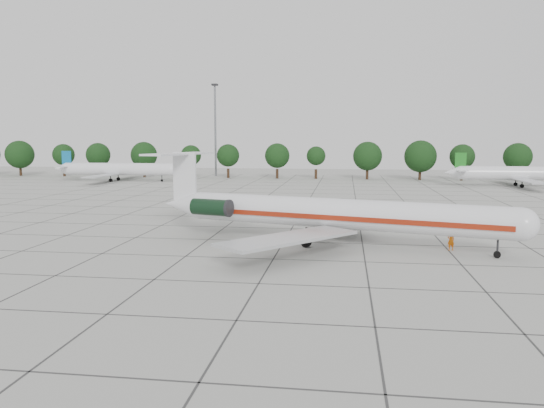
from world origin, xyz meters
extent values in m
plane|color=#A8A8A1|center=(0.00, 0.00, 0.00)|extent=(260.00, 260.00, 0.00)
cube|color=#383838|center=(0.00, 15.00, 0.01)|extent=(170.00, 170.00, 0.02)
cylinder|color=silver|center=(5.75, -0.95, 3.16)|extent=(32.14, 11.68, 2.98)
sphere|color=silver|center=(21.41, -5.35, 3.16)|extent=(2.98, 2.98, 2.98)
cone|color=silver|center=(-12.10, 4.07, 3.16)|extent=(5.16, 4.10, 2.98)
cube|color=maroon|center=(6.15, 0.51, 2.94)|extent=(30.48, 8.62, 0.50)
cube|color=maroon|center=(5.34, -2.40, 2.94)|extent=(30.48, 8.62, 0.50)
cube|color=#B7BABC|center=(5.77, 7.50, 1.94)|extent=(6.29, 14.06, 0.27)
cube|color=#B7BABC|center=(1.37, -8.17, 1.94)|extent=(12.00, 12.99, 0.27)
cube|color=black|center=(-6.32, 4.56, 3.44)|extent=(2.23, 1.67, 0.23)
cylinder|color=black|center=(-6.15, 5.17, 3.44)|extent=(4.64, 2.83, 1.72)
cube|color=black|center=(-7.42, 0.64, 3.44)|extent=(2.23, 1.67, 0.23)
cylinder|color=black|center=(-7.60, 0.04, 3.44)|extent=(4.64, 2.83, 1.72)
cube|color=silver|center=(-11.66, 3.95, 6.33)|extent=(2.85, 1.03, 5.42)
cube|color=silver|center=(-12.27, 4.12, 8.86)|extent=(5.55, 11.18, 0.20)
cylinder|color=black|center=(19.67, -4.86, 0.86)|extent=(0.22, 0.22, 1.72)
cylinder|color=black|center=(19.67, -4.86, 0.32)|extent=(0.68, 0.41, 0.63)
cylinder|color=black|center=(3.77, 2.05, 1.18)|extent=(0.27, 0.27, 1.63)
cylinder|color=black|center=(3.77, 2.05, 0.45)|extent=(1.02, 0.77, 0.90)
cylinder|color=black|center=(2.50, -2.47, 1.18)|extent=(0.27, 0.27, 1.63)
cylinder|color=black|center=(2.50, -2.47, 0.45)|extent=(1.02, 0.77, 0.90)
imported|color=orange|center=(16.21, -2.06, 0.98)|extent=(0.84, 0.71, 1.97)
cylinder|color=silver|center=(-49.54, 70.95, 3.00)|extent=(27.20, 3.00, 3.00)
cube|color=#B7BABC|center=(-50.54, 70.95, 1.80)|extent=(3.50, 27.20, 0.25)
cube|color=#0B5F95|center=(-62.98, 70.95, 5.60)|extent=(2.40, 0.25, 3.60)
cylinder|color=black|center=(-50.54, 73.15, 0.40)|extent=(0.80, 0.45, 0.80)
cylinder|color=black|center=(-50.54, 68.75, 0.40)|extent=(0.80, 0.45, 0.80)
cylinder|color=silver|center=(44.72, 68.28, 3.00)|extent=(27.20, 3.00, 3.00)
cube|color=#B7BABC|center=(43.72, 68.28, 1.80)|extent=(3.50, 27.20, 0.25)
cube|color=#186D1A|center=(31.28, 68.28, 5.60)|extent=(2.40, 0.25, 3.60)
cylinder|color=black|center=(43.72, 70.48, 0.40)|extent=(0.80, 0.45, 0.80)
cylinder|color=black|center=(43.72, 66.08, 0.40)|extent=(0.80, 0.45, 0.80)
cylinder|color=#332114|center=(-84.83, 85.00, 1.25)|extent=(0.70, 0.70, 2.50)
sphere|color=black|center=(-84.83, 85.00, 6.00)|extent=(7.79, 7.79, 7.79)
cylinder|color=#332114|center=(-71.64, 85.00, 1.25)|extent=(0.70, 0.70, 2.50)
sphere|color=black|center=(-71.64, 85.00, 6.00)|extent=(5.94, 5.94, 5.94)
cylinder|color=#332114|center=(-61.45, 85.00, 1.25)|extent=(0.70, 0.70, 2.50)
sphere|color=black|center=(-61.45, 85.00, 6.00)|extent=(6.57, 6.57, 6.57)
cylinder|color=#332114|center=(-48.26, 85.00, 1.25)|extent=(0.70, 0.70, 2.50)
sphere|color=black|center=(-48.26, 85.00, 6.00)|extent=(7.15, 7.15, 7.15)
cylinder|color=#332114|center=(-35.07, 85.00, 1.25)|extent=(0.70, 0.70, 2.50)
sphere|color=black|center=(-35.07, 85.00, 6.00)|extent=(5.43, 5.43, 5.43)
cylinder|color=#332114|center=(-24.88, 85.00, 1.25)|extent=(0.70, 0.70, 2.50)
sphere|color=black|center=(-24.88, 85.00, 6.00)|extent=(5.99, 5.99, 5.99)
cylinder|color=#332114|center=(-11.69, 85.00, 1.25)|extent=(0.70, 0.70, 2.50)
sphere|color=black|center=(-11.69, 85.00, 6.00)|extent=(6.50, 6.50, 6.50)
cylinder|color=#332114|center=(-1.50, 85.00, 1.25)|extent=(0.70, 0.70, 2.50)
sphere|color=black|center=(-1.50, 85.00, 6.00)|extent=(4.93, 4.93, 4.93)
cylinder|color=#332114|center=(11.69, 85.00, 1.25)|extent=(0.70, 0.70, 2.50)
sphere|color=black|center=(11.69, 85.00, 6.00)|extent=(7.40, 7.40, 7.40)
cylinder|color=#332114|center=(24.88, 85.00, 1.25)|extent=(0.70, 0.70, 2.50)
sphere|color=black|center=(24.88, 85.00, 6.00)|extent=(8.08, 8.08, 8.08)
cylinder|color=#332114|center=(35.07, 85.00, 1.25)|extent=(0.70, 0.70, 2.50)
sphere|color=black|center=(35.07, 85.00, 6.00)|extent=(6.17, 6.17, 6.17)
cylinder|color=#332114|center=(48.26, 85.00, 1.25)|extent=(0.70, 0.70, 2.50)
sphere|color=black|center=(48.26, 85.00, 6.00)|extent=(6.82, 6.82, 6.82)
cylinder|color=slate|center=(-30.00, 92.00, 12.50)|extent=(0.56, 0.56, 25.00)
cube|color=black|center=(-30.00, 92.00, 25.20)|extent=(1.60, 1.60, 0.50)
camera|label=1|loc=(6.20, -53.32, 10.62)|focal=35.00mm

